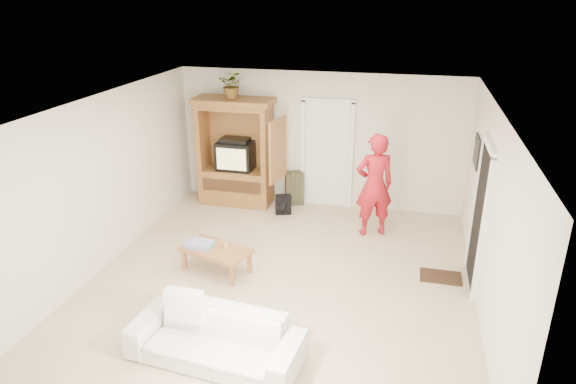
# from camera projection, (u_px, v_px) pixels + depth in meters

# --- Properties ---
(floor) EXTENTS (6.00, 6.00, 0.00)m
(floor) POSITION_uv_depth(u_px,v_px,m) (281.00, 279.00, 7.61)
(floor) COLOR tan
(floor) RESTS_ON ground
(ceiling) EXTENTS (6.00, 6.00, 0.00)m
(ceiling) POSITION_uv_depth(u_px,v_px,m) (280.00, 105.00, 6.66)
(ceiling) COLOR white
(ceiling) RESTS_ON floor
(wall_back) EXTENTS (5.50, 0.00, 5.50)m
(wall_back) POSITION_uv_depth(u_px,v_px,m) (320.00, 140.00, 9.84)
(wall_back) COLOR silver
(wall_back) RESTS_ON floor
(wall_front) EXTENTS (5.50, 0.00, 5.50)m
(wall_front) POSITION_uv_depth(u_px,v_px,m) (194.00, 326.00, 4.43)
(wall_front) COLOR silver
(wall_front) RESTS_ON floor
(wall_left) EXTENTS (0.00, 6.00, 6.00)m
(wall_left) POSITION_uv_depth(u_px,v_px,m) (105.00, 181.00, 7.74)
(wall_left) COLOR silver
(wall_left) RESTS_ON floor
(wall_right) EXTENTS (0.00, 6.00, 6.00)m
(wall_right) POSITION_uv_depth(u_px,v_px,m) (490.00, 217.00, 6.53)
(wall_right) COLOR silver
(wall_right) RESTS_ON floor
(armoire) EXTENTS (1.82, 1.14, 2.10)m
(armoire) POSITION_uv_depth(u_px,v_px,m) (237.00, 159.00, 10.03)
(armoire) COLOR brown
(armoire) RESTS_ON floor
(door_back) EXTENTS (0.85, 0.05, 2.04)m
(door_back) POSITION_uv_depth(u_px,v_px,m) (327.00, 155.00, 9.89)
(door_back) COLOR white
(door_back) RESTS_ON floor
(doorway_right) EXTENTS (0.05, 0.90, 2.04)m
(doorway_right) POSITION_uv_depth(u_px,v_px,m) (480.00, 218.00, 7.18)
(doorway_right) COLOR black
(doorway_right) RESTS_ON floor
(framed_picture) EXTENTS (0.03, 0.60, 0.48)m
(framed_picture) POSITION_uv_depth(u_px,v_px,m) (477.00, 152.00, 8.14)
(framed_picture) COLOR black
(framed_picture) RESTS_ON wall_right
(doormat) EXTENTS (0.60, 0.40, 0.02)m
(doormat) POSITION_uv_depth(u_px,v_px,m) (440.00, 277.00, 7.65)
(doormat) COLOR #382316
(doormat) RESTS_ON floor
(plant) EXTENTS (0.47, 0.41, 0.51)m
(plant) POSITION_uv_depth(u_px,v_px,m) (232.00, 85.00, 9.47)
(plant) COLOR #4C7238
(plant) RESTS_ON armoire
(man) EXTENTS (0.78, 0.65, 1.81)m
(man) POSITION_uv_depth(u_px,v_px,m) (374.00, 185.00, 8.70)
(man) COLOR #A4151F
(man) RESTS_ON floor
(sofa) EXTENTS (2.06, 0.98, 0.58)m
(sofa) POSITION_uv_depth(u_px,v_px,m) (215.00, 338.00, 5.85)
(sofa) COLOR silver
(sofa) RESTS_ON floor
(coffee_table) EXTENTS (1.15, 0.84, 0.38)m
(coffee_table) POSITION_uv_depth(u_px,v_px,m) (216.00, 251.00, 7.71)
(coffee_table) COLOR #9C6235
(coffee_table) RESTS_ON floor
(towel) EXTENTS (0.41, 0.33, 0.08)m
(towel) POSITION_uv_depth(u_px,v_px,m) (199.00, 244.00, 7.73)
(towel) COLOR #CC4481
(towel) RESTS_ON coffee_table
(candle) EXTENTS (0.08, 0.08, 0.10)m
(candle) POSITION_uv_depth(u_px,v_px,m) (226.00, 245.00, 7.68)
(candle) COLOR tan
(candle) RESTS_ON coffee_table
(backpack_black) EXTENTS (0.34, 0.26, 0.37)m
(backpack_black) POSITION_uv_depth(u_px,v_px,m) (283.00, 205.00, 9.74)
(backpack_black) COLOR black
(backpack_black) RESTS_ON floor
(backpack_olive) EXTENTS (0.42, 0.36, 0.66)m
(backpack_olive) POSITION_uv_depth(u_px,v_px,m) (294.00, 188.00, 10.17)
(backpack_olive) COLOR #47442B
(backpack_olive) RESTS_ON floor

